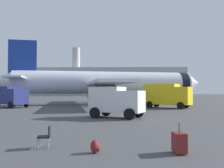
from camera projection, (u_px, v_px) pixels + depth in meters
name	position (u px, v px, depth m)	size (l,w,h in m)	color
airplane_at_gate	(104.00, 83.00, 42.41)	(35.52, 32.28, 10.50)	silver
service_truck	(12.00, 96.00, 34.29)	(5.13, 4.69, 2.90)	navy
fuel_truck	(167.00, 95.00, 33.20)	(6.38, 5.12, 3.20)	yellow
cargo_van	(116.00, 101.00, 20.94)	(4.83, 3.72, 2.60)	white
safety_cone_near	(159.00, 101.00, 48.31)	(0.44, 0.44, 0.76)	#F2590C
safety_cone_mid	(109.00, 110.00, 25.59)	(0.44, 0.44, 0.62)	#F2590C
safety_cone_far	(148.00, 101.00, 49.33)	(0.44, 0.44, 0.65)	#F2590C
rolling_suitcase	(179.00, 142.00, 8.92)	(0.45, 0.67, 1.10)	maroon
traveller_backpack	(95.00, 147.00, 8.98)	(0.36, 0.40, 0.48)	maroon
gate_chair	(46.00, 135.00, 9.78)	(0.55, 0.55, 0.86)	black
terminal_building	(99.00, 82.00, 139.64)	(92.91, 22.53, 26.73)	#B2B2B7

